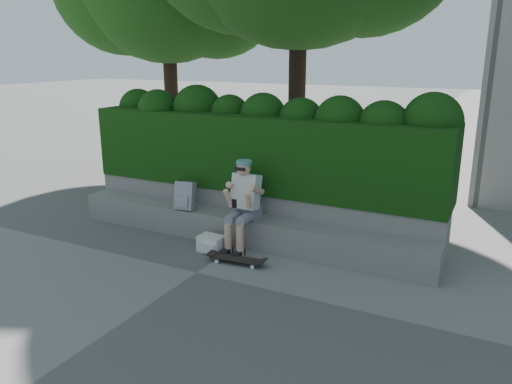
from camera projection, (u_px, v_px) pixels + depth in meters
The scene contains 8 objects.
ground at pixel (197, 273), 6.82m from camera, with size 80.00×80.00×0.00m, color slate.
bench_ledge at pixel (241, 229), 7.83m from camera, with size 6.00×0.45×0.45m, color gray.
planter_wall at pixel (255, 212), 8.19m from camera, with size 6.00×0.50×0.75m, color gray.
hedge at pixel (261, 151), 8.12m from camera, with size 6.00×1.00×1.20m, color black.
person at pixel (244, 202), 7.46m from camera, with size 0.40×0.76×1.38m.
skateboard at pixel (237, 259), 7.09m from camera, with size 0.80×0.28×0.08m.
backpack_plaid at pixel (185, 196), 8.05m from camera, with size 0.31×0.16×0.45m, color #B5B6BA.
backpack_ground at pixel (212, 244), 7.53m from camera, with size 0.38×0.27×0.24m, color silver.
Camera 1 is at (3.60, -5.20, 2.90)m, focal length 35.00 mm.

